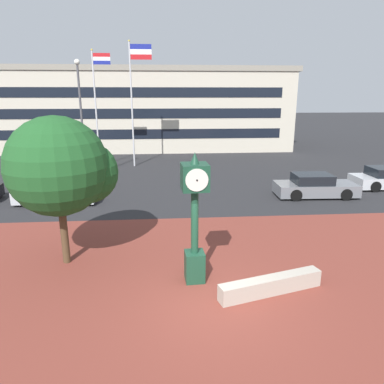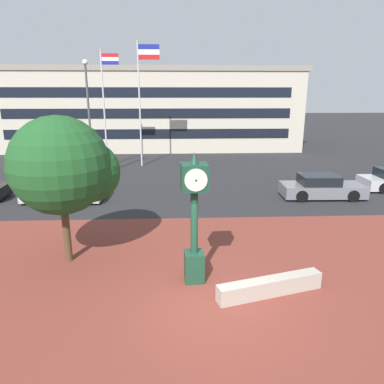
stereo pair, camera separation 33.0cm
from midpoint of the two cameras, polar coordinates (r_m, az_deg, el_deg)
The scene contains 11 objects.
ground_plane at distance 10.09m, azimuth 2.75°, elevation -17.76°, with size 200.00×200.00×0.00m, color #262628.
plaza_brick_paving at distance 11.36m, azimuth 1.79°, elevation -13.62°, with size 44.00×10.99×0.01m, color brown.
planter_wall at distance 10.65m, azimuth 11.76°, elevation -14.56°, with size 3.20×0.40×0.50m, color #ADA393.
street_clock at distance 10.31m, azimuth -0.48°, elevation -3.63°, with size 0.80×0.87×3.98m.
plaza_tree at distance 12.09m, azimuth -20.75°, elevation 3.64°, with size 3.44×3.20×4.93m.
car_street_near at distance 20.74m, azimuth 18.80°, elevation 0.86°, with size 4.48×2.00×1.28m.
car_street_far at distance 19.97m, azimuth -21.52°, elevation 0.05°, with size 4.21×2.07×1.28m.
flagpole_primary at distance 28.41m, azimuth -15.48°, elevation 13.86°, with size 1.36×0.14×8.72m.
flagpole_secondary at distance 28.03m, azimuth -9.73°, elevation 15.44°, with size 1.68×0.14×9.36m.
civic_building at distance 39.54m, azimuth -8.20°, elevation 13.26°, with size 30.45×11.63×8.09m.
street_lamp_post at distance 24.55m, azimuth -17.93°, elevation 12.64°, with size 0.36×0.36×7.66m.
Camera 1 is at (-1.28, -8.35, 5.54)m, focal length 32.95 mm.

